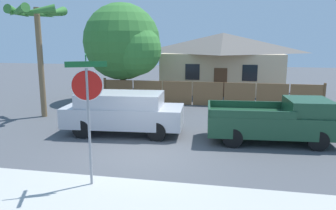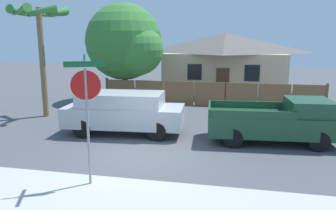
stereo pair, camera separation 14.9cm
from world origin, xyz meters
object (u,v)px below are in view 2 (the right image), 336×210
orange_pickup (277,121)px  stop_sign (86,96)px  oak_tree (127,43)px  red_suv (124,111)px  house (225,61)px  palm_tree (39,22)px

orange_pickup → stop_sign: size_ratio=1.41×
stop_sign → oak_tree: bearing=79.4°
red_suv → orange_pickup: red_suv is taller
house → palm_tree: size_ratio=1.69×
orange_pickup → oak_tree: bearing=134.6°
red_suv → palm_tree: bearing=151.9°
palm_tree → orange_pickup: palm_tree is taller
house → red_suv: bearing=-105.3°
house → oak_tree: oak_tree is taller
palm_tree → oak_tree: bearing=62.5°
palm_tree → orange_pickup: bearing=-11.2°
house → stop_sign: (-2.93, -18.33, 0.15)m
house → orange_pickup: 13.71m
palm_tree → stop_sign: palm_tree is taller
orange_pickup → stop_sign: stop_sign is taller
house → red_suv: 13.98m
oak_tree → red_suv: (2.33, -7.45, -2.71)m
palm_tree → red_suv: size_ratio=1.10×
palm_tree → stop_sign: 9.47m
house → palm_tree: bearing=-127.9°
house → stop_sign: bearing=-99.1°
red_suv → orange_pickup: bearing=-4.1°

